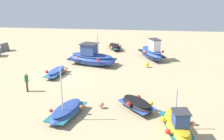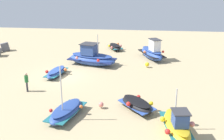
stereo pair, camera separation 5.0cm
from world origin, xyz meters
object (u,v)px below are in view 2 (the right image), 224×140
Objects in this scene: fishing_boat_2 at (66,111)px; fishing_boat_4 at (137,105)px; fishing_boat_3 at (152,52)px; fishing_boat_6 at (177,126)px; person_walking at (27,81)px; fishing_boat_5 at (115,47)px; mooring_buoy_1 at (147,64)px; mooring_buoy_0 at (101,105)px; fishing_boat_0 at (56,72)px; fishing_boat_1 at (92,58)px.

fishing_boat_4 is (1.61, -4.82, 0.01)m from fishing_boat_2.
fishing_boat_3 is 1.21× the size of fishing_boat_6.
fishing_boat_2 is at bearing 120.86° from person_walking.
fishing_boat_2 is 1.19× the size of fishing_boat_5.
fishing_boat_2 is 16.68m from fishing_boat_3.
person_walking is at bearing -144.73° from fishing_boat_4.
fishing_boat_2 reaches higher than fishing_boat_3.
fishing_boat_6 is 13.14m from person_walking.
mooring_buoy_1 is at bearing -11.65° from fishing_boat_2.
fishing_boat_5 is 8.66m from mooring_buoy_1.
fishing_boat_4 reaches higher than mooring_buoy_0.
fishing_boat_2 is 0.79× the size of fishing_boat_3.
fishing_boat_1 is (4.08, -2.79, 0.46)m from fishing_boat_0.
fishing_boat_4 is 3.99m from fishing_boat_6.
fishing_boat_2 is at bearing -29.65° from fishing_boat_5.
fishing_boat_3 is 14.48m from mooring_buoy_0.
fishing_boat_1 is at bearing -88.88° from fishing_boat_3.
mooring_buoy_0 is at bearing 48.21° from fishing_boat_0.
fishing_boat_2 is at bearing -111.76° from fishing_boat_4.
mooring_buoy_0 is at bearing -40.89° from fishing_boat_2.
fishing_boat_3 reaches higher than mooring_buoy_1.
fishing_boat_0 is 2.15× the size of person_walking.
mooring_buoy_0 is at bearing 142.24° from person_walking.
person_walking reaches higher than mooring_buoy_1.
fishing_boat_4 is at bearing 59.47° from fishing_boat_0.
fishing_boat_0 is at bearing -140.46° from fishing_boat_6.
fishing_boat_6 is 2.50× the size of person_walking.
fishing_boat_1 is 9.97× the size of mooring_buoy_1.
fishing_boat_2 reaches higher than fishing_boat_4.
fishing_boat_6 is at bearing 56.33° from fishing_boat_0.
fishing_boat_1 reaches higher than person_walking.
person_walking is at bearing 127.69° from mooring_buoy_1.
fishing_boat_5 is (17.82, 3.49, -0.03)m from fishing_boat_4.
fishing_boat_1 reaches higher than mooring_buoy_0.
person_walking reaches higher than fishing_boat_4.
fishing_boat_2 is 0.96× the size of fishing_boat_6.
fishing_boat_6 is at bearing -172.70° from mooring_buoy_1.
fishing_boat_1 reaches higher than fishing_boat_5.
fishing_boat_2 is (-8.18, -3.33, 0.05)m from fishing_boat_0.
fishing_boat_4 is at bearing 131.78° from fishing_boat_1.
fishing_boat_3 is 8.53× the size of mooring_buoy_1.
fishing_boat_1 is at bearing -158.49° from fishing_boat_6.
fishing_boat_6 is at bearing -20.32° from fishing_boat_3.
fishing_boat_3 is 3.01× the size of person_walking.
fishing_boat_1 reaches higher than fishing_boat_0.
person_walking is at bearing -8.29° from fishing_boat_0.
mooring_buoy_0 is (-10.70, -2.73, -0.52)m from fishing_boat_1.
fishing_boat_5 reaches higher than fishing_boat_0.
fishing_boat_1 reaches higher than fishing_boat_6.
fishing_boat_0 is 0.61× the size of fishing_boat_1.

